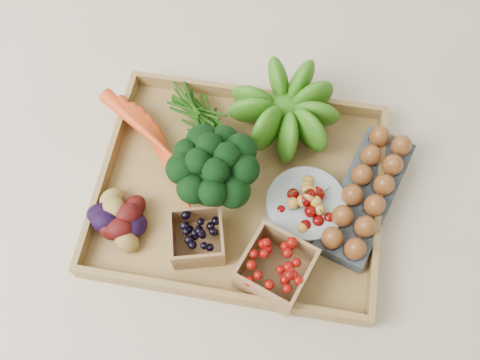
% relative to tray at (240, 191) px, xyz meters
% --- Properties ---
extents(ground, '(4.00, 4.00, 0.00)m').
position_rel_tray_xyz_m(ground, '(0.00, 0.00, -0.01)').
color(ground, beige).
rests_on(ground, ground).
extents(tray, '(0.55, 0.45, 0.01)m').
position_rel_tray_xyz_m(tray, '(0.00, 0.00, 0.00)').
color(tray, olive).
rests_on(tray, ground).
extents(carrots, '(0.22, 0.15, 0.05)m').
position_rel_tray_xyz_m(carrots, '(-0.17, 0.05, 0.03)').
color(carrots, red).
rests_on(carrots, tray).
extents(lettuce, '(0.14, 0.14, 0.14)m').
position_rel_tray_xyz_m(lettuce, '(0.06, 0.16, 0.08)').
color(lettuce, '#1A580D').
rests_on(lettuce, tray).
extents(broccoli, '(0.17, 0.17, 0.13)m').
position_rel_tray_xyz_m(broccoli, '(-0.05, -0.02, 0.07)').
color(broccoli, black).
rests_on(broccoli, tray).
extents(cherry_bowl, '(0.15, 0.15, 0.04)m').
position_rel_tray_xyz_m(cherry_bowl, '(0.13, -0.02, 0.03)').
color(cherry_bowl, '#8C9EA5').
rests_on(cherry_bowl, tray).
extents(egg_carton, '(0.18, 0.31, 0.03)m').
position_rel_tray_xyz_m(egg_carton, '(0.24, 0.02, 0.02)').
color(egg_carton, '#3B444B').
rests_on(egg_carton, tray).
extents(potatoes, '(0.14, 0.14, 0.08)m').
position_rel_tray_xyz_m(potatoes, '(-0.22, -0.11, 0.05)').
color(potatoes, '#370908').
rests_on(potatoes, tray).
extents(punnet_blackberry, '(0.12, 0.12, 0.07)m').
position_rel_tray_xyz_m(punnet_blackberry, '(-0.06, -0.13, 0.04)').
color(punnet_blackberry, black).
rests_on(punnet_blackberry, tray).
extents(punnet_raspberry, '(0.15, 0.15, 0.08)m').
position_rel_tray_xyz_m(punnet_raspberry, '(0.09, -0.16, 0.05)').
color(punnet_raspberry, '#720805').
rests_on(punnet_raspberry, tray).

